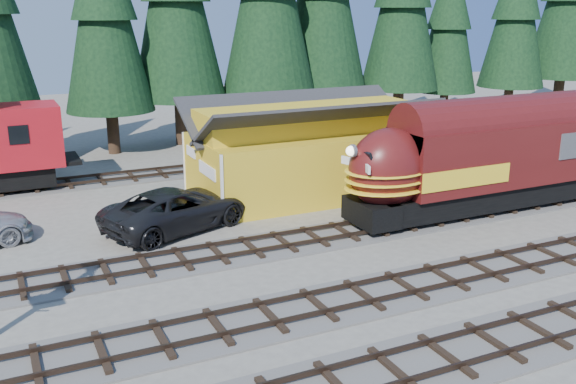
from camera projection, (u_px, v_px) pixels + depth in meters
name	position (u px, v px, depth m)	size (l,w,h in m)	color
ground	(426.00, 259.00, 25.98)	(120.00, 120.00, 0.00)	#6B665B
track_siding	(534.00, 201.00, 33.55)	(68.00, 3.20, 0.33)	#4C4947
track_spur	(97.00, 181.00, 37.46)	(32.00, 3.20, 0.33)	#4C4947
depot	(308.00, 141.00, 34.26)	(12.80, 7.00, 5.30)	gold
locomotive	(484.00, 162.00, 31.34)	(15.97, 3.17, 4.34)	black
pickup_truck_a	(177.00, 209.00, 29.25)	(3.23, 7.00, 1.95)	black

